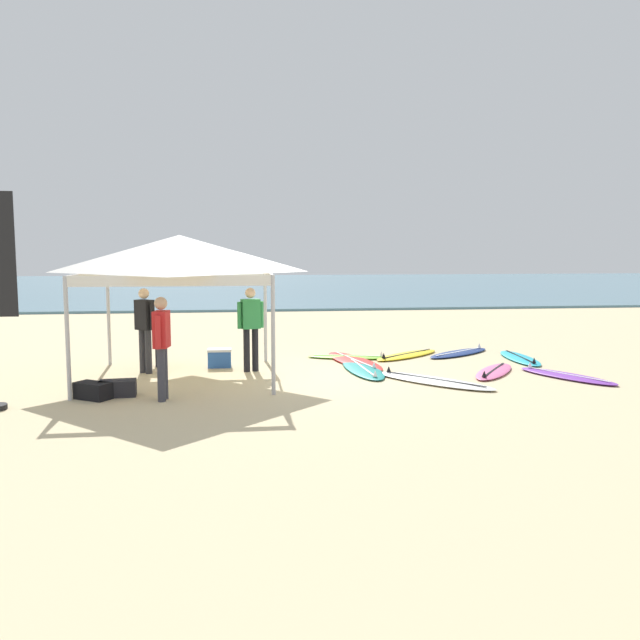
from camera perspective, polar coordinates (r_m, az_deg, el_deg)
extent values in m
plane|color=beige|center=(12.71, -1.53, -5.01)|extent=(80.00, 80.00, 0.00)
cube|color=#568499|center=(44.03, -5.51, 3.01)|extent=(80.00, 36.00, 0.10)
cylinder|color=#B7B7BC|center=(11.33, -21.37, -1.55)|extent=(0.07, 0.07, 2.05)
cylinder|color=#B7B7BC|center=(11.00, -4.15, -1.36)|extent=(0.07, 0.07, 2.05)
cylinder|color=#B7B7BC|center=(14.59, -18.14, 0.21)|extent=(0.07, 0.07, 2.05)
cylinder|color=#B7B7BC|center=(14.33, -4.84, 0.39)|extent=(0.07, 0.07, 2.05)
cube|color=white|center=(10.96, -13.01, 3.38)|extent=(3.36, 0.03, 0.18)
cube|color=white|center=(14.30, -11.63, 4.03)|extent=(3.36, 0.03, 0.18)
cube|color=white|center=(12.89, -19.70, 3.57)|extent=(0.03, 3.36, 0.18)
cube|color=white|center=(12.59, -4.58, 3.86)|extent=(0.03, 3.36, 0.18)
pyramid|color=white|center=(12.62, -12.27, 5.75)|extent=(3.48, 3.48, 0.70)
ellipsoid|color=#19847F|center=(13.36, 3.77, -4.32)|extent=(0.79, 2.45, 0.07)
cube|color=white|center=(13.35, 3.77, -4.15)|extent=(0.16, 2.06, 0.01)
cone|color=white|center=(12.40, 4.88, -4.70)|extent=(0.09, 0.09, 0.12)
ellipsoid|color=yellow|center=(15.20, 7.68, -3.07)|extent=(2.03, 1.81, 0.07)
cube|color=black|center=(15.19, 7.69, -2.93)|extent=(1.44, 1.19, 0.01)
cone|color=black|center=(14.49, 5.64, -3.12)|extent=(0.09, 0.09, 0.12)
ellipsoid|color=purple|center=(13.47, 20.94, -4.63)|extent=(1.47, 2.15, 0.07)
cube|color=white|center=(13.46, 20.94, -4.47)|extent=(0.86, 1.63, 0.01)
cone|color=white|center=(13.96, 18.03, -3.75)|extent=(0.09, 0.09, 0.12)
ellipsoid|color=pink|center=(13.51, 15.09, -4.39)|extent=(1.60, 1.96, 0.07)
cube|color=black|center=(13.51, 15.09, -4.24)|extent=(1.01, 1.43, 0.01)
cone|color=black|center=(12.71, 14.27, -4.60)|extent=(0.09, 0.09, 0.12)
ellipsoid|color=#23B2CC|center=(15.32, 17.19, -3.22)|extent=(0.71, 2.11, 0.07)
cube|color=black|center=(15.32, 17.20, -3.08)|extent=(0.17, 1.77, 0.01)
cone|color=black|center=(14.52, 18.36, -3.39)|extent=(0.09, 0.09, 0.12)
ellipsoid|color=white|center=(12.32, 10.00, -5.29)|extent=(2.17, 2.35, 0.07)
cube|color=black|center=(12.31, 10.00, -5.12)|extent=(1.44, 1.65, 0.01)
cone|color=black|center=(12.87, 6.08, -4.31)|extent=(0.09, 0.09, 0.12)
ellipsoid|color=navy|center=(15.71, 12.14, -2.86)|extent=(2.06, 1.74, 0.07)
cube|color=white|center=(15.70, 12.14, -2.72)|extent=(1.48, 1.12, 0.01)
cone|color=white|center=(16.42, 13.86, -2.18)|extent=(0.09, 0.09, 0.12)
ellipsoid|color=#7AD12D|center=(14.81, 2.48, -3.27)|extent=(1.92, 0.97, 0.07)
cube|color=white|center=(14.80, 2.49, -3.13)|extent=(1.54, 0.46, 0.01)
cone|color=white|center=(14.74, 5.44, -2.96)|extent=(0.09, 0.09, 0.12)
ellipsoid|color=red|center=(14.29, 3.02, -3.62)|extent=(1.25, 2.67, 0.07)
cube|color=white|center=(14.28, 3.02, -3.47)|extent=(0.53, 2.15, 0.01)
cone|color=white|center=(13.32, 4.79, -3.94)|extent=(0.09, 0.09, 0.12)
cylinder|color=#2D2D33|center=(13.52, -15.38, -2.66)|extent=(0.13, 0.13, 0.88)
cylinder|color=#2D2D33|center=(13.38, -14.88, -2.73)|extent=(0.13, 0.13, 0.88)
cube|color=black|center=(13.36, -15.22, 0.44)|extent=(0.41, 0.40, 0.60)
sphere|color=beige|center=(13.33, -15.27, 2.26)|extent=(0.21, 0.21, 0.21)
cylinder|color=black|center=(13.54, -15.84, 0.41)|extent=(0.09, 0.09, 0.54)
cylinder|color=black|center=(13.19, -14.58, 0.30)|extent=(0.09, 0.09, 0.54)
cylinder|color=black|center=(13.27, -5.73, -2.63)|extent=(0.13, 0.13, 0.88)
cylinder|color=black|center=(13.22, -6.48, -2.67)|extent=(0.13, 0.13, 0.88)
cube|color=#2D8C47|center=(13.15, -6.14, 0.54)|extent=(0.41, 0.31, 0.60)
sphere|color=beige|center=(13.12, -6.16, 2.39)|extent=(0.21, 0.21, 0.21)
cylinder|color=#2D8C47|center=(13.22, -5.19, 0.49)|extent=(0.09, 0.09, 0.54)
cylinder|color=#2D8C47|center=(13.09, -7.11, 0.41)|extent=(0.09, 0.09, 0.54)
cylinder|color=#383842|center=(10.88, -13.81, -4.73)|extent=(0.13, 0.13, 0.88)
cylinder|color=#383842|center=(11.05, -13.59, -4.55)|extent=(0.13, 0.13, 0.88)
cube|color=red|center=(10.85, -13.80, -0.80)|extent=(0.26, 0.38, 0.60)
sphere|color=tan|center=(10.81, -13.86, 1.44)|extent=(0.21, 0.21, 0.21)
cylinder|color=red|center=(10.63, -14.09, -1.06)|extent=(0.09, 0.09, 0.54)
cylinder|color=red|center=(11.08, -13.52, -0.76)|extent=(0.09, 0.09, 0.54)
cylinder|color=black|center=(14.31, -14.06, -3.01)|extent=(0.13, 0.13, 0.45)
cylinder|color=black|center=(14.13, -14.04, -3.12)|extent=(0.13, 0.13, 0.45)
cube|color=orange|center=(14.16, -14.10, -1.13)|extent=(0.27, 0.39, 0.52)
sphere|color=tan|center=(14.11, -14.14, 0.42)|extent=(0.21, 0.21, 0.21)
cylinder|color=orange|center=(14.39, -14.12, -1.09)|extent=(0.09, 0.09, 0.47)
cylinder|color=orange|center=(13.93, -14.07, -1.33)|extent=(0.09, 0.09, 0.47)
cube|color=black|center=(10.97, -26.25, 5.21)|extent=(0.40, 0.02, 1.90)
cube|color=black|center=(11.44, -19.39, -5.90)|extent=(0.68, 0.60, 0.28)
cube|color=#232328|center=(11.51, -17.40, -5.76)|extent=(0.62, 0.37, 0.28)
cube|color=#2D60B7|center=(13.86, -8.85, -3.42)|extent=(0.48, 0.34, 0.34)
cube|color=white|center=(13.83, -8.86, -2.62)|extent=(0.50, 0.36, 0.05)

